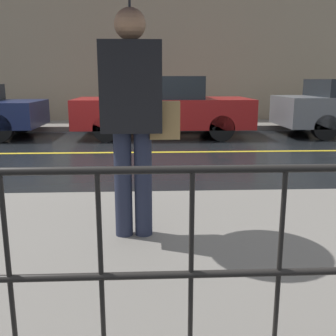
# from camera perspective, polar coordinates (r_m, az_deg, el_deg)

# --- Properties ---
(ground_plane) EXTENTS (80.00, 80.00, 0.00)m
(ground_plane) POSITION_cam_1_polar(r_m,az_deg,el_deg) (7.94, -10.35, 2.18)
(ground_plane) COLOR black
(sidewalk_near) EXTENTS (28.00, 3.05, 0.14)m
(sidewalk_near) POSITION_cam_1_polar(r_m,az_deg,el_deg) (3.40, -21.00, -11.72)
(sidewalk_near) COLOR slate
(sidewalk_near) RESTS_ON ground_plane
(sidewalk_far) EXTENTS (28.00, 1.74, 0.14)m
(sidewalk_far) POSITION_cam_1_polar(r_m,az_deg,el_deg) (12.01, -7.83, 6.15)
(sidewalk_far) COLOR slate
(sidewalk_far) RESTS_ON ground_plane
(lane_marking) EXTENTS (25.20, 0.12, 0.01)m
(lane_marking) POSITION_cam_1_polar(r_m,az_deg,el_deg) (7.94, -10.36, 2.21)
(lane_marking) COLOR gold
(lane_marking) RESTS_ON ground_plane
(building_storefront) EXTENTS (28.00, 0.30, 4.69)m
(building_storefront) POSITION_cam_1_polar(r_m,az_deg,el_deg) (12.98, -7.74, 16.71)
(building_storefront) COLOR gray
(building_storefront) RESTS_ON ground_plane
(pedestrian) EXTENTS (0.92, 0.92, 2.21)m
(pedestrian) POSITION_cam_1_polar(r_m,az_deg,el_deg) (3.17, -5.38, 18.69)
(pedestrian) COLOR #23283D
(pedestrian) RESTS_ON sidewalk_near
(car_red) EXTENTS (4.36, 1.91, 1.50)m
(car_red) POSITION_cam_1_polar(r_m,az_deg,el_deg) (10.03, -1.02, 8.92)
(car_red) COLOR maroon
(car_red) RESTS_ON ground_plane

